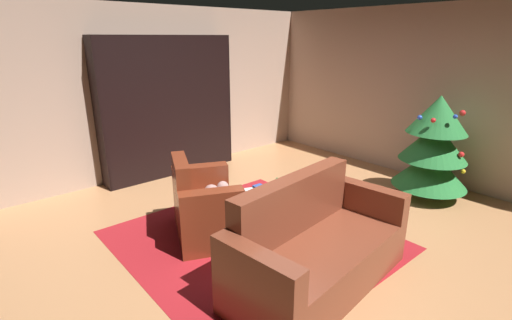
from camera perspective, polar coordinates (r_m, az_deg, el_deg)
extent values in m
plane|color=#B27A4D|center=(4.39, 4.71, -10.98)|extent=(6.96, 6.96, 0.00)
cube|color=tan|center=(6.33, 24.37, 9.11)|extent=(5.86, 0.06, 2.61)
cube|color=tan|center=(6.27, -14.37, 10.07)|extent=(0.06, 5.92, 2.61)
cube|color=maroon|center=(4.23, -0.45, -12.08)|extent=(2.69, 2.58, 0.01)
cube|color=black|center=(5.98, -12.55, 7.67)|extent=(0.03, 2.20, 2.17)
cube|color=black|center=(6.67, -4.90, 9.11)|extent=(0.33, 0.02, 2.17)
cube|color=black|center=(5.71, -22.96, 6.17)|extent=(0.33, 0.02, 2.17)
cube|color=black|center=(6.39, -12.55, -1.65)|extent=(0.31, 2.15, 0.03)
cube|color=black|center=(6.28, -12.78, 1.42)|extent=(0.31, 2.15, 0.03)
cube|color=black|center=(6.18, -13.01, 4.59)|extent=(0.31, 2.15, 0.02)
cube|color=black|center=(6.11, -13.25, 7.85)|extent=(0.31, 2.15, 0.02)
cube|color=black|center=(6.06, -13.50, 11.18)|extent=(0.31, 2.15, 0.02)
cube|color=black|center=(6.03, -13.75, 14.54)|extent=(0.31, 2.15, 0.02)
cube|color=black|center=(6.02, -14.02, 17.94)|extent=(0.31, 2.15, 0.03)
cube|color=black|center=(6.30, -13.49, 4.26)|extent=(0.05, 0.92, 0.57)
cube|color=black|center=(6.28, -13.38, 4.22)|extent=(0.03, 0.95, 0.60)
cube|color=purple|center=(6.90, -5.41, 1.32)|extent=(0.19, 0.04, 0.23)
cube|color=#256F83|center=(6.88, -5.76, 1.45)|extent=(0.16, 0.03, 0.27)
cube|color=#403134|center=(6.87, -6.05, 1.41)|extent=(0.15, 0.03, 0.27)
cube|color=red|center=(6.84, -6.21, 1.06)|extent=(0.20, 0.03, 0.21)
cube|color=#2E893C|center=(6.81, -6.49, 1.29)|extent=(0.19, 0.03, 0.28)
cube|color=orange|center=(6.66, -5.74, 10.15)|extent=(0.20, 0.03, 0.22)
cube|color=#2F8331|center=(6.64, -6.12, 10.10)|extent=(0.19, 0.05, 0.22)
cube|color=orange|center=(6.58, -6.39, 10.04)|extent=(0.24, 0.05, 0.22)
cube|color=orange|center=(6.57, -6.80, 10.21)|extent=(0.21, 0.03, 0.27)
cube|color=teal|center=(6.55, -7.09, 9.90)|extent=(0.21, 0.04, 0.21)
cube|color=#338638|center=(6.61, -5.67, 13.53)|extent=(0.23, 0.03, 0.30)
cube|color=teal|center=(6.62, -6.15, 13.32)|extent=(0.15, 0.04, 0.25)
cube|color=gold|center=(6.59, -6.44, 13.50)|extent=(0.16, 0.03, 0.30)
cube|color=orange|center=(6.57, -6.80, 13.08)|extent=(0.15, 0.04, 0.21)
cube|color=purple|center=(6.51, -7.03, 13.33)|extent=(0.22, 0.05, 0.28)
cube|color=#8F4A8D|center=(6.58, -5.79, 16.58)|extent=(0.25, 0.03, 0.28)
cube|color=#8A4EA1|center=(6.60, -6.30, 16.36)|extent=(0.15, 0.04, 0.24)
cube|color=orange|center=(6.55, -6.57, 16.45)|extent=(0.19, 0.03, 0.26)
cube|color=gold|center=(6.54, -6.93, 16.23)|extent=(0.17, 0.03, 0.22)
cube|color=red|center=(6.50, -7.13, 16.22)|extent=(0.21, 0.03, 0.22)
cube|color=navy|center=(6.50, -7.50, 16.09)|extent=(0.17, 0.03, 0.19)
cube|color=#2C7938|center=(6.49, -7.81, 16.34)|extent=(0.15, 0.03, 0.25)
cube|color=#A79C8E|center=(6.45, -8.05, 16.25)|extent=(0.19, 0.04, 0.24)
cube|color=#3C873F|center=(6.44, -8.47, 16.31)|extent=(0.15, 0.03, 0.26)
cube|color=maroon|center=(4.29, -7.51, -8.69)|extent=(0.84, 0.85, 0.42)
cube|color=maroon|center=(4.08, -11.32, -3.27)|extent=(0.63, 0.39, 0.50)
cube|color=maroon|center=(3.87, -6.65, -9.47)|extent=(0.43, 0.67, 0.70)
cube|color=maroon|center=(4.59, -8.37, -4.95)|extent=(0.43, 0.67, 0.70)
ellipsoid|color=#A1766F|center=(4.14, -6.72, -5.07)|extent=(0.33, 0.28, 0.18)
sphere|color=#A1766F|center=(4.16, -5.08, -4.10)|extent=(0.13, 0.13, 0.13)
cube|color=brown|center=(3.52, 9.65, -15.28)|extent=(0.96, 1.58, 0.42)
cube|color=brown|center=(3.44, 5.71, -6.78)|extent=(0.34, 1.52, 0.54)
cube|color=brown|center=(2.90, -0.01, -19.75)|extent=(0.82, 0.25, 0.72)
cube|color=brown|center=(4.09, 16.36, -8.42)|extent=(0.82, 0.25, 0.72)
cylinder|color=black|center=(4.05, 2.33, -10.10)|extent=(0.04, 0.04, 0.43)
cylinder|color=black|center=(4.38, 1.21, -7.84)|extent=(0.04, 0.04, 0.43)
cylinder|color=black|center=(4.15, -2.19, -9.35)|extent=(0.04, 0.04, 0.43)
cylinder|color=silver|center=(4.10, 0.59, -6.21)|extent=(0.74, 0.74, 0.02)
cube|color=#347248|center=(4.14, 0.72, -5.60)|extent=(0.20, 0.15, 0.03)
cube|color=#488841|center=(4.13, 0.87, -5.32)|extent=(0.23, 0.15, 0.02)
cube|color=#9D9489|center=(4.12, 0.84, -4.99)|extent=(0.19, 0.17, 0.03)
cube|color=#DCBE51|center=(4.10, 0.80, -4.68)|extent=(0.16, 0.18, 0.03)
cube|color=#2B448D|center=(4.11, 0.82, -4.28)|extent=(0.20, 0.13, 0.03)
cylinder|color=#185824|center=(4.13, 3.23, -4.61)|extent=(0.08, 0.08, 0.17)
cylinder|color=#185824|center=(4.09, 3.26, -3.18)|extent=(0.03, 0.03, 0.06)
cylinder|color=brown|center=(5.80, 24.63, -4.26)|extent=(0.08, 0.08, 0.17)
cone|color=#257033|center=(5.69, 25.07, -1.14)|extent=(0.98, 0.98, 0.50)
cone|color=#257033|center=(5.59, 25.58, 2.51)|extent=(0.88, 0.88, 0.50)
cone|color=#257033|center=(5.51, 26.12, 6.28)|extent=(0.77, 0.77, 0.50)
sphere|color=red|center=(5.21, 25.44, 5.49)|extent=(0.06, 0.06, 0.06)
sphere|color=blue|center=(5.81, 27.35, 5.35)|extent=(0.07, 0.07, 0.07)
sphere|color=red|center=(5.50, 28.83, 0.74)|extent=(0.08, 0.08, 0.08)
sphere|color=blue|center=(5.29, 23.72, 5.95)|extent=(0.06, 0.06, 0.06)
sphere|color=red|center=(5.65, 28.98, 6.30)|extent=(0.08, 0.08, 0.08)
sphere|color=yellow|center=(5.71, 29.08, -1.53)|extent=(0.06, 0.06, 0.06)
sphere|color=blue|center=(5.26, 28.14, 5.85)|extent=(0.06, 0.06, 0.06)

